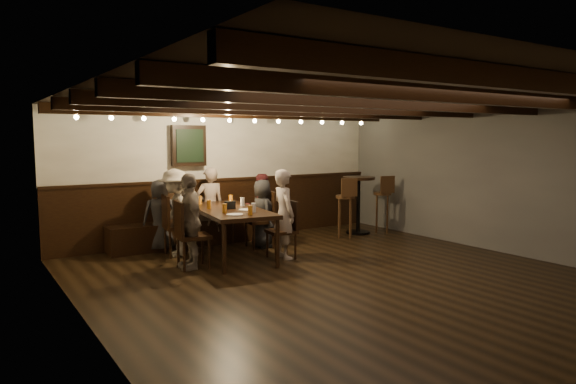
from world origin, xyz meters
TOP-DOWN VIEW (x-y plane):
  - room at (-0.29, 2.21)m, footprint 7.00×7.00m
  - dining_table at (-0.69, 2.06)m, footprint 1.21×2.18m
  - chair_left_near at (-1.34, 2.61)m, footprint 0.51×0.51m
  - chair_left_far at (-1.47, 1.71)m, footprint 0.51×0.51m
  - chair_right_near at (0.09, 2.41)m, footprint 0.50×0.50m
  - chair_right_far at (-0.04, 1.51)m, footprint 0.47×0.47m
  - person_bench_left at (-1.46, 3.08)m, footprint 0.64×0.46m
  - person_bench_centre at (-0.54, 3.10)m, footprint 0.54×0.39m
  - person_bench_right at (0.33, 2.83)m, footprint 0.66×0.55m
  - person_left_near at (-1.37, 2.61)m, footprint 0.64×0.97m
  - person_left_far at (-1.50, 1.72)m, footprint 0.45×0.85m
  - person_right_near at (0.12, 2.40)m, footprint 0.45×0.62m
  - person_right_far at (-0.01, 1.51)m, footprint 0.40×0.55m
  - pint_a at (-0.87, 2.79)m, footprint 0.07×0.07m
  - pint_b at (-0.35, 2.67)m, footprint 0.07×0.07m
  - pint_c at (-0.97, 2.20)m, footprint 0.07×0.07m
  - pint_d at (-0.37, 2.22)m, footprint 0.07×0.07m
  - pint_e at (-0.97, 1.65)m, footprint 0.07×0.07m
  - pint_f at (-0.57, 1.49)m, footprint 0.07×0.07m
  - pint_g at (-0.75, 1.26)m, footprint 0.07×0.07m
  - plate_near at (-0.94, 1.39)m, footprint 0.24×0.24m
  - plate_far at (-0.55, 1.74)m, footprint 0.24×0.24m
  - condiment_caddy at (-0.70, 2.01)m, footprint 0.15×0.10m
  - candle at (-0.53, 2.34)m, footprint 0.05×0.05m
  - high_top_table at (2.35, 2.47)m, footprint 0.64×0.64m
  - bar_stool_left at (1.85, 2.26)m, footprint 0.38×0.40m
  - bar_stool_right at (2.85, 2.31)m, footprint 0.37×0.39m

SIDE VIEW (x-z plane):
  - chair_right_far at x=-0.04m, z-range -0.18..0.73m
  - chair_right_near at x=0.09m, z-range -0.19..0.78m
  - chair_left_far at x=-1.47m, z-range -0.19..0.79m
  - chair_left_near at x=-1.34m, z-range -0.19..0.79m
  - bar_stool_left at x=1.85m, z-range -0.15..1.00m
  - bar_stool_right at x=2.85m, z-range -0.15..1.00m
  - person_right_near at x=0.12m, z-range 0.00..1.18m
  - person_bench_left at x=-1.46m, z-range 0.00..1.21m
  - person_bench_right at x=0.33m, z-range 0.00..1.24m
  - person_bench_centre at x=-0.54m, z-range 0.00..1.37m
  - person_left_far at x=-1.50m, z-range 0.00..1.39m
  - person_left_near at x=-1.37m, z-range 0.00..1.40m
  - person_right_far at x=-0.01m, z-range 0.00..1.40m
  - dining_table at x=-0.69m, z-range 0.32..1.10m
  - high_top_table at x=2.35m, z-range 0.18..1.30m
  - plate_near at x=-0.94m, z-range 0.78..0.79m
  - plate_far at x=-0.55m, z-range 0.78..0.79m
  - candle at x=-0.53m, z-range 0.78..0.83m
  - condiment_caddy at x=-0.70m, z-range 0.78..0.90m
  - pint_a at x=-0.87m, z-range 0.78..0.92m
  - pint_b at x=-0.35m, z-range 0.78..0.92m
  - pint_c at x=-0.97m, z-range 0.78..0.92m
  - pint_d at x=-0.37m, z-range 0.78..0.92m
  - pint_e at x=-0.97m, z-range 0.78..0.92m
  - pint_f at x=-0.57m, z-range 0.78..0.92m
  - pint_g at x=-0.75m, z-range 0.78..0.92m
  - room at x=-0.29m, z-range -2.43..4.57m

